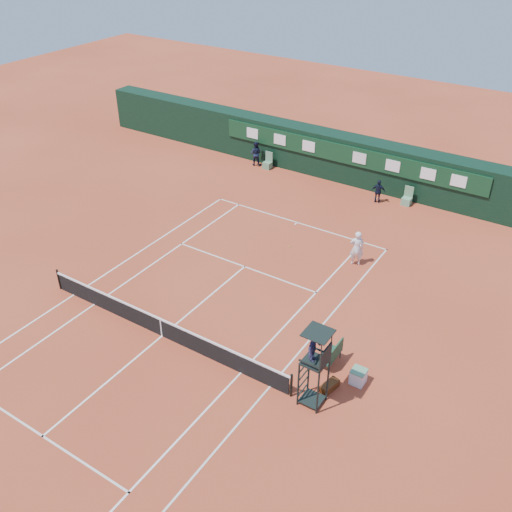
{
  "coord_description": "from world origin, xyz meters",
  "views": [
    {
      "loc": [
        13.61,
        -13.62,
        16.19
      ],
      "look_at": [
        0.95,
        6.0,
        1.2
      ],
      "focal_mm": 40.0,
      "sensor_mm": 36.0,
      "label": 1
    }
  ],
  "objects_px": {
    "player_bench": "(333,354)",
    "umpire_chair": "(315,353)",
    "tennis_net": "(161,327)",
    "player": "(357,248)",
    "cooler": "(358,376)"
  },
  "relations": [
    {
      "from": "player_bench",
      "to": "umpire_chair",
      "type": "bearing_deg",
      "value": -83.42
    },
    {
      "from": "tennis_net",
      "to": "player",
      "type": "bearing_deg",
      "value": 64.43
    },
    {
      "from": "player_bench",
      "to": "cooler",
      "type": "bearing_deg",
      "value": -14.77
    },
    {
      "from": "umpire_chair",
      "to": "player",
      "type": "xyz_separation_m",
      "value": [
        -2.56,
        9.53,
        -1.5
      ]
    },
    {
      "from": "umpire_chair",
      "to": "player",
      "type": "relative_size",
      "value": 1.78
    },
    {
      "from": "tennis_net",
      "to": "umpire_chair",
      "type": "relative_size",
      "value": 3.77
    },
    {
      "from": "umpire_chair",
      "to": "player",
      "type": "bearing_deg",
      "value": 105.05
    },
    {
      "from": "umpire_chair",
      "to": "cooler",
      "type": "relative_size",
      "value": 5.3
    },
    {
      "from": "umpire_chair",
      "to": "player",
      "type": "distance_m",
      "value": 9.98
    },
    {
      "from": "umpire_chair",
      "to": "player_bench",
      "type": "height_order",
      "value": "umpire_chair"
    },
    {
      "from": "cooler",
      "to": "player_bench",
      "type": "bearing_deg",
      "value": 165.23
    },
    {
      "from": "umpire_chair",
      "to": "cooler",
      "type": "bearing_deg",
      "value": 60.69
    },
    {
      "from": "umpire_chair",
      "to": "player_bench",
      "type": "distance_m",
      "value": 2.89
    },
    {
      "from": "tennis_net",
      "to": "cooler",
      "type": "distance_m",
      "value": 8.49
    },
    {
      "from": "cooler",
      "to": "player",
      "type": "height_order",
      "value": "player"
    }
  ]
}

